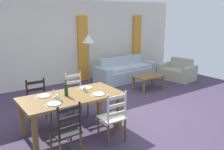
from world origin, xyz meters
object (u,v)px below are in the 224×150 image
object	(u,v)px
dining_table	(72,100)
coffee_cup_primary	(85,89)
coffee_cup_secondary	(58,97)
coffee_table	(148,78)
standing_lamp	(88,42)
wine_glass_far_left	(53,91)
dining_chair_far_left	(38,102)
dining_chair_far_right	(76,94)
wine_glass_near_left	(59,94)
armchair_upholstered	(178,72)
wine_bottle	(66,90)
couch	(125,72)
wine_glass_near_right	(101,87)
dining_chair_near_right	(113,117)
dining_chair_near_left	(67,131)

from	to	relation	value
dining_table	coffee_cup_primary	bearing A→B (deg)	15.03
coffee_cup_secondary	coffee_table	size ratio (longest dim) A/B	0.10
coffee_table	standing_lamp	size ratio (longest dim) A/B	0.55
dining_table	wine_glass_far_left	distance (m)	0.38
dining_chair_far_left	dining_chair_far_right	size ratio (longest dim) A/B	1.00
dining_chair_far_right	wine_glass_near_left	size ratio (longest dim) A/B	5.96
wine_glass_near_left	wine_glass_far_left	xyz separation A→B (m)	(-0.01, 0.24, 0.00)
coffee_table	armchair_upholstered	bearing A→B (deg)	8.86
dining_table	coffee_table	size ratio (longest dim) A/B	2.11
wine_bottle	wine_glass_far_left	world-z (taller)	wine_bottle
armchair_upholstered	standing_lamp	xyz separation A→B (m)	(-2.97, 1.14, 1.16)
dining_table	couch	size ratio (longest dim) A/B	0.83
wine_glass_near_right	coffee_table	size ratio (longest dim) A/B	0.18
coffee_cup_primary	coffee_cup_secondary	size ratio (longest dim) A/B	1.00
wine_bottle	wine_glass_near_left	size ratio (longest dim) A/B	1.96
dining_table	standing_lamp	bearing A→B (deg)	54.54
wine_glass_near_left	dining_chair_far_left	bearing A→B (deg)	98.24
couch	dining_chair_near_right	bearing A→B (deg)	-131.01
dining_chair_near_right	wine_bottle	distance (m)	1.03
dining_chair_near_left	armchair_upholstered	world-z (taller)	dining_chair_near_left
wine_glass_far_left	couch	xyz separation A→B (m)	(3.52, 2.31, -0.57)
dining_chair_near_left	coffee_cup_primary	world-z (taller)	dining_chair_near_left
dining_chair_far_left	coffee_cup_primary	distance (m)	1.03
dining_chair_near_left	wine_glass_far_left	world-z (taller)	dining_chair_near_left
dining_chair_near_right	couch	bearing A→B (deg)	48.99
wine_glass_far_left	coffee_cup_primary	bearing A→B (deg)	-2.58
wine_bottle	armchair_upholstered	distance (m)	5.16
wine_glass_near_left	coffee_cup_primary	xyz separation A→B (m)	(0.63, 0.21, -0.07)
wine_glass_near_right	dining_table	bearing A→B (deg)	166.49
dining_chair_far_right	coffee_cup_secondary	world-z (taller)	dining_chair_far_right
dining_chair_near_left	standing_lamp	xyz separation A→B (m)	(2.33, 3.40, 0.93)
dining_chair_far_right	standing_lamp	size ratio (longest dim) A/B	0.59
wine_glass_far_left	armchair_upholstered	size ratio (longest dim) A/B	0.13
dining_chair_near_right	armchair_upholstered	size ratio (longest dim) A/B	0.75
dining_table	coffee_cup_primary	world-z (taller)	coffee_cup_primary
coffee_table	armchair_upholstered	xyz separation A→B (m)	(1.67, 0.26, -0.11)
dining_chair_near_right	dining_table	bearing A→B (deg)	119.63
coffee_cup_primary	couch	distance (m)	3.74
standing_lamp	wine_glass_near_left	bearing A→B (deg)	-128.32
wine_glass_near_right	coffee_cup_primary	size ratio (longest dim) A/B	1.79
armchair_upholstered	coffee_cup_secondary	bearing A→B (deg)	-163.37
coffee_cup_secondary	armchair_upholstered	world-z (taller)	coffee_cup_secondary
dining_table	dining_chair_far_right	xyz separation A→B (m)	(0.45, 0.74, -0.19)
dining_chair_far_right	coffee_table	size ratio (longest dim) A/B	1.07
wine_glass_far_left	coffee_cup_primary	xyz separation A→B (m)	(0.64, -0.03, -0.07)
dining_chair_near_left	wine_bottle	world-z (taller)	wine_bottle
dining_table	couch	distance (m)	4.05
wine_glass_near_left	wine_glass_far_left	size ratio (longest dim) A/B	1.00
wine_bottle	wine_glass_far_left	distance (m)	0.23
dining_chair_near_left	armchair_upholstered	size ratio (longest dim) A/B	0.75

